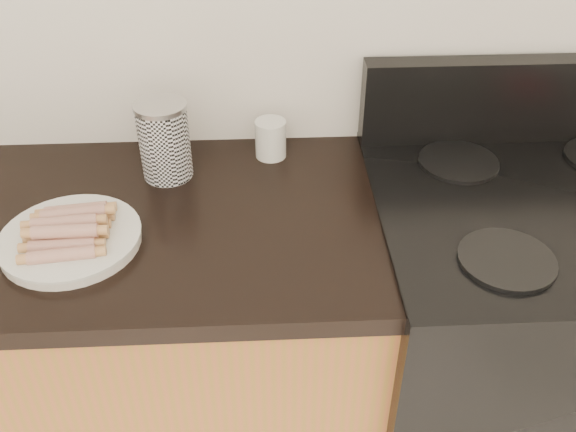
{
  "coord_description": "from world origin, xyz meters",
  "views": [
    {
      "loc": [
        0.16,
        0.63,
        1.69
      ],
      "look_at": [
        0.21,
        1.62,
        0.95
      ],
      "focal_mm": 40.0,
      "sensor_mm": 36.0,
      "label": 1
    }
  ],
  "objects_px": {
    "stove": "(514,353)",
    "mug": "(271,139)",
    "canister": "(164,140)",
    "main_plate": "(71,241)"
  },
  "relations": [
    {
      "from": "stove",
      "to": "mug",
      "type": "distance_m",
      "value": 0.81
    },
    {
      "from": "mug",
      "to": "canister",
      "type": "bearing_deg",
      "value": -163.22
    },
    {
      "from": "main_plate",
      "to": "mug",
      "type": "xyz_separation_m",
      "value": [
        0.4,
        0.31,
        0.04
      ]
    },
    {
      "from": "stove",
      "to": "mug",
      "type": "xyz_separation_m",
      "value": [
        -0.59,
        0.24,
        0.49
      ]
    },
    {
      "from": "stove",
      "to": "canister",
      "type": "distance_m",
      "value": 1.0
    },
    {
      "from": "canister",
      "to": "mug",
      "type": "distance_m",
      "value": 0.25
    },
    {
      "from": "canister",
      "to": "mug",
      "type": "bearing_deg",
      "value": 16.78
    },
    {
      "from": "stove",
      "to": "canister",
      "type": "relative_size",
      "value": 5.19
    },
    {
      "from": "main_plate",
      "to": "mug",
      "type": "height_order",
      "value": "mug"
    },
    {
      "from": "main_plate",
      "to": "canister",
      "type": "height_order",
      "value": "canister"
    }
  ]
}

